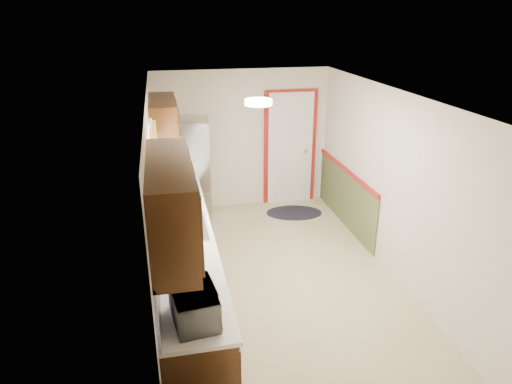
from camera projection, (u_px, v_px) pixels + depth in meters
name	position (u px, v px, depth m)	size (l,w,h in m)	color
room_shell	(279.00, 192.00, 5.62)	(3.20, 5.20, 2.52)	tan
kitchen_run	(181.00, 241.00, 5.27)	(0.63, 4.00, 2.20)	#321B0B
back_wall_trim	(302.00, 158.00, 7.94)	(1.12, 2.30, 2.08)	maroon
ceiling_fixture	(258.00, 102.00, 4.95)	(0.30, 0.30, 0.06)	#FFD88C
microwave	(195.00, 302.00, 3.66)	(0.51, 0.28, 0.35)	white
refrigerator	(187.00, 174.00, 7.20)	(0.82, 0.78, 1.77)	#B7B7BC
rug	(294.00, 213.00, 7.95)	(0.97, 0.62, 0.01)	black
cooktop	(177.00, 180.00, 6.76)	(0.45, 0.54, 0.02)	black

